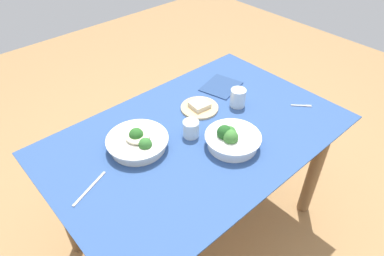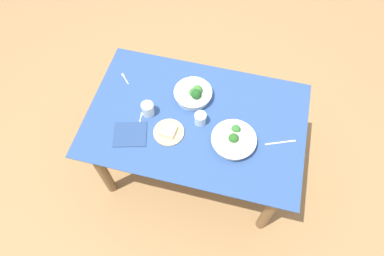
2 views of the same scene
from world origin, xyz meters
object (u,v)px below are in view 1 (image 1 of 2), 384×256
Objects in this scene: bread_side_plate at (200,107)px; water_glass_center at (238,98)px; water_glass_side at (191,129)px; broccoli_bowl_near at (232,139)px; fork_by_far_bowl at (234,98)px; fork_by_near_bowl at (302,106)px; napkin_folded_upper at (221,86)px; broccoli_bowl_far at (138,142)px; table_knife_left at (90,188)px.

bread_side_plate is 2.03× the size of water_glass_center.
broccoli_bowl_near is at bearing -63.68° from water_glass_side.
fork_by_far_bowl is at bearing 11.19° from water_glass_side.
fork_by_near_bowl is 0.44m from napkin_folded_upper.
bread_side_plate is at bearing -108.92° from fork_by_far_bowl.
napkin_folded_upper is (0.39, 0.19, -0.04)m from water_glass_side.
water_glass_center is 0.33m from water_glass_side.
broccoli_bowl_far reaches higher than bread_side_plate.
water_glass_side is at bearing -154.01° from napkin_folded_upper.
napkin_folded_upper is (0.62, 0.10, -0.03)m from broccoli_bowl_far.
water_glass_center reaches higher than fork_by_far_bowl.
table_knife_left is (-0.87, -0.05, -0.00)m from fork_by_far_bowl.
broccoli_bowl_far is 3.34× the size of fork_by_near_bowl.
bread_side_plate reaches higher than table_knife_left.
water_glass_center is 0.49× the size of table_knife_left.
water_glass_center reaches higher than napkin_folded_upper.
fork_by_near_bowl is at bearing -20.06° from water_glass_side.
broccoli_bowl_near is 0.48m from napkin_folded_upper.
table_knife_left is (-0.28, -0.07, -0.03)m from broccoli_bowl_far.
water_glass_side is 0.39× the size of napkin_folded_upper.
broccoli_bowl_far is 0.24m from water_glass_side.
fork_by_near_bowl is (0.49, -0.04, -0.04)m from broccoli_bowl_near.
fork_by_near_bowl is (0.40, -0.33, -0.01)m from bread_side_plate.
water_glass_center is (0.25, 0.19, 0.01)m from broccoli_bowl_near.
broccoli_bowl_near is at bearing -138.22° from fork_by_near_bowl.
bread_side_plate is at bearing -173.21° from fork_by_near_bowl.
water_glass_center reaches higher than water_glass_side.
fork_by_near_bowl is (0.57, -0.21, -0.04)m from water_glass_side.
broccoli_bowl_far is at bearing 171.46° from table_knife_left.
bread_side_plate is 0.21m from water_glass_side.
broccoli_bowl_near reaches higher than fork_by_near_bowl.
water_glass_side is at bearing 116.32° from broccoli_bowl_near.
bread_side_plate is 2.32× the size of fork_by_near_bowl.
broccoli_bowl_near is 0.31m from water_glass_center.
bread_side_plate is at bearing 36.22° from water_glass_side.
water_glass_side is at bearing 155.02° from table_knife_left.
broccoli_bowl_far reaches higher than table_knife_left.
broccoli_bowl_near reaches higher than water_glass_side.
table_knife_left is at bearing 179.39° from water_glass_center.
napkin_folded_upper is (0.06, 0.17, -0.04)m from water_glass_center.
water_glass_side is 0.50m from table_knife_left.
water_glass_side is at bearing -22.27° from broccoli_bowl_far.
water_glass_center is 0.46× the size of napkin_folded_upper.
broccoli_bowl_near is 1.29× the size of table_knife_left.
table_knife_left is at bearing -91.65° from fork_by_far_bowl.
bread_side_plate is at bearing 166.21° from table_knife_left.
water_glass_center reaches higher than table_knife_left.
fork_by_far_bowl is at bearing -14.18° from bread_side_plate.
napkin_folded_upper is at bearing 160.14° from fork_by_near_bowl.
broccoli_bowl_near is 0.37m from fork_by_far_bowl.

